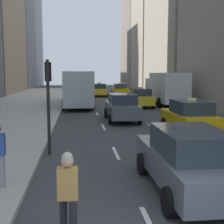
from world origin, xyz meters
TOP-DOWN VIEW (x-y plane):
  - sidewalk_left at (-7.00, 27.00)m, footprint 8.00×66.00m
  - lane_markings at (2.60, 23.00)m, footprint 5.72×56.00m
  - taxi_lead at (4.00, 38.04)m, footprint 2.02×4.40m
  - taxi_second at (1.20, 38.27)m, footprint 2.02×4.40m
  - taxi_third at (4.00, 11.44)m, footprint 2.02×4.40m
  - taxi_fourth at (4.00, 24.22)m, footprint 2.02×4.40m
  - sedan_black_near at (1.20, 16.27)m, footprint 2.02×4.83m
  - sedan_silver_behind at (1.20, 3.85)m, footprint 2.02×4.69m
  - city_bus at (-1.61, 26.50)m, footprint 2.80×11.61m
  - box_truck at (6.80, 25.69)m, footprint 2.58×8.40m
  - skateboarder at (-1.83, 1.50)m, footprint 0.36×0.80m
  - traffic_light_pole at (-2.75, 8.14)m, footprint 0.24×0.42m

SIDE VIEW (x-z plane):
  - lane_markings at x=2.60m, z-range 0.00..0.01m
  - sidewalk_left at x=-7.00m, z-range 0.00..0.15m
  - sedan_silver_behind at x=1.20m, z-range 0.02..1.71m
  - taxi_lead at x=4.00m, z-range -0.05..1.82m
  - taxi_second at x=1.20m, z-range -0.05..1.82m
  - taxi_third at x=4.00m, z-range -0.05..1.82m
  - taxi_fourth at x=4.00m, z-range -0.05..1.82m
  - sedan_black_near at x=1.20m, z-range 0.01..1.80m
  - skateboarder at x=-1.83m, z-range 0.09..1.84m
  - box_truck at x=6.80m, z-range 0.14..3.29m
  - city_bus at x=-1.61m, z-range 0.16..3.41m
  - traffic_light_pole at x=-2.75m, z-range 0.61..4.21m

